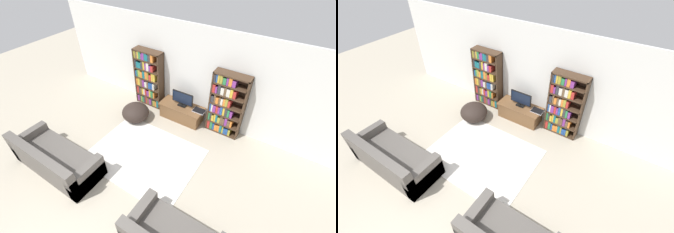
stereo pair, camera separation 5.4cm
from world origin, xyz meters
TOP-DOWN VIEW (x-y plane):
  - wall_back at (0.00, 4.23)m, footprint 8.80×0.06m
  - bookshelf_left at (-1.35, 4.04)m, footprint 0.87×0.30m
  - bookshelf_right at (1.02, 4.05)m, footprint 0.87×0.30m
  - tv_stand at (-0.12, 3.90)m, footprint 1.25×0.54m
  - television at (-0.12, 3.92)m, footprint 0.62×0.16m
  - laptop at (0.39, 3.94)m, footprint 0.33×0.24m
  - area_rug at (-0.18, 2.19)m, footprint 2.53×1.95m
  - couch_left_sectional at (-1.61, 0.86)m, footprint 2.10×0.88m
  - beanbag_ottoman at (-1.20, 3.17)m, footprint 0.76×0.76m

SIDE VIEW (x-z plane):
  - area_rug at x=-0.18m, z-range 0.00..0.02m
  - tv_stand at x=-0.12m, z-range 0.00..0.45m
  - beanbag_ottoman at x=-1.20m, z-range 0.00..0.49m
  - couch_left_sectional at x=-1.61m, z-range -0.13..0.69m
  - laptop at x=0.39m, z-range 0.45..0.48m
  - television at x=-0.12m, z-range 0.46..0.89m
  - bookshelf_right at x=1.02m, z-range -0.02..1.72m
  - bookshelf_left at x=-1.35m, z-range -0.01..1.73m
  - wall_back at x=0.00m, z-range 0.00..2.60m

